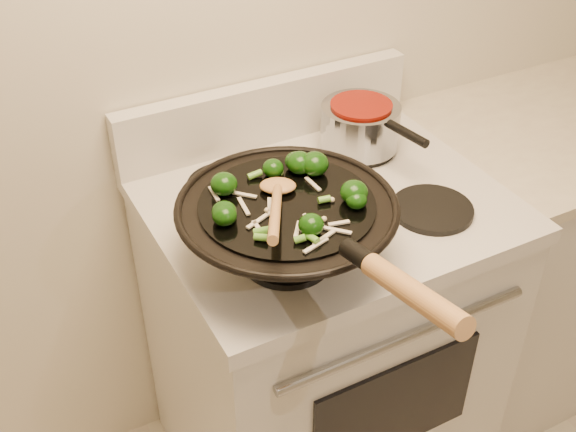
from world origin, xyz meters
TOP-DOWN VIEW (x-y plane):
  - stove at (-0.07, 1.17)m, footprint 0.78×0.67m
  - counter_unit at (0.72, 1.20)m, footprint 0.87×0.62m
  - wok at (-0.25, 1.01)m, footprint 0.43×0.71m
  - stirfry at (-0.23, 1.05)m, footprint 0.29×0.27m
  - wooden_spoon at (-0.28, 0.99)m, footprint 0.19×0.30m
  - saucepan at (0.11, 1.32)m, footprint 0.19×0.31m

SIDE VIEW (x-z plane):
  - counter_unit at x=0.72m, z-range 0.00..0.91m
  - stove at x=-0.07m, z-range -0.07..1.01m
  - saucepan at x=0.11m, z-range 0.93..1.05m
  - wok at x=-0.25m, z-range 0.88..1.13m
  - stirfry at x=-0.23m, z-range 1.06..1.11m
  - wooden_spoon at x=-0.28m, z-range 1.04..1.15m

